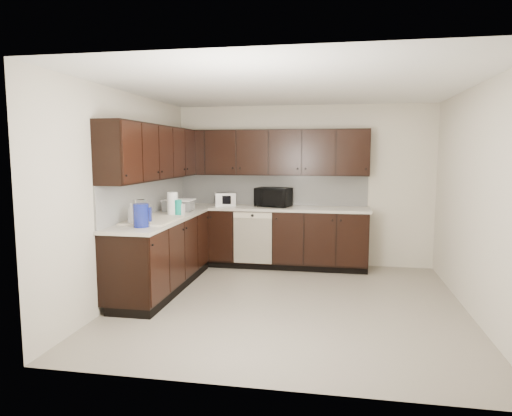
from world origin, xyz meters
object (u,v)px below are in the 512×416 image
at_px(toaster_oven, 225,199).
at_px(blue_pitcher, 141,215).
at_px(sink, 152,226).
at_px(microwave, 273,197).
at_px(storage_bin, 178,205).

bearing_deg(toaster_oven, blue_pitcher, -121.01).
relative_size(sink, microwave, 1.57).
bearing_deg(toaster_oven, sink, -125.42).
bearing_deg(storage_bin, sink, -89.23).
xyz_separation_m(sink, toaster_oven, (0.47, 1.77, 0.16)).
distance_m(sink, toaster_oven, 1.84).
bearing_deg(blue_pitcher, toaster_oven, 101.22).
xyz_separation_m(microwave, toaster_oven, (-0.77, 0.01, -0.04)).
bearing_deg(blue_pitcher, storage_bin, 114.67).
xyz_separation_m(toaster_oven, blue_pitcher, (-0.41, -2.21, 0.03)).
bearing_deg(toaster_oven, storage_bin, -141.87).
bearing_deg(sink, storage_bin, 90.77).
bearing_deg(storage_bin, microwave, 32.00).
bearing_deg(sink, blue_pitcher, -82.35).
relative_size(sink, toaster_oven, 2.58).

